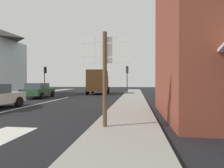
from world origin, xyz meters
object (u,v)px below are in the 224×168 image
Objects in this scene: sedan_far at (38,90)px; delivery_truck at (98,81)px; traffic_light_far_right at (127,73)px; traffic_light_far_left at (45,74)px; route_sign_post at (105,69)px.

delivery_truck is at bearing 53.27° from sedan_far.
traffic_light_far_right reaches higher than delivery_truck.
traffic_light_far_left reaches higher than traffic_light_far_right.
route_sign_post is (3.89, -17.28, 0.35)m from delivery_truck.
sedan_far is at bearing 128.09° from route_sign_post.
sedan_far is 1.17× the size of traffic_light_far_left.
traffic_light_far_left is 11.52m from traffic_light_far_right.
sedan_far is 13.99m from route_sign_post.
sedan_far is 1.19× the size of traffic_light_far_right.
sedan_far is 8.02m from traffic_light_far_left.
route_sign_post is at bearing -89.48° from traffic_light_far_right.
sedan_far is at bearing -140.58° from traffic_light_far_right.
traffic_light_far_left is (-11.68, 18.11, 0.74)m from route_sign_post.
traffic_light_far_left is at bearing 179.00° from traffic_light_far_right.
traffic_light_far_left is (-3.08, 7.13, 1.99)m from sedan_far.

